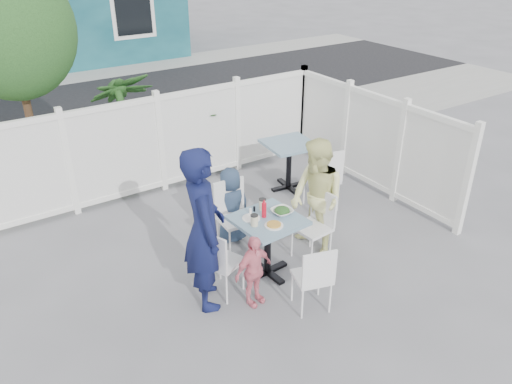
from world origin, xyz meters
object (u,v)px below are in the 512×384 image
chair_right (317,220)px  man (204,229)px  main_table (268,231)px  chair_near (315,275)px  chair_back (233,211)px  woman (317,199)px  spare_table (289,153)px  toddler (253,271)px  boy (231,205)px  chair_left (218,258)px

chair_right → man: man is taller
main_table → chair_right: size_ratio=0.86×
chair_right → chair_near: bearing=133.8°
main_table → chair_back: (-0.03, 0.75, -0.06)m
chair_near → woman: bearing=67.0°
spare_table → chair_right: (-0.89, -1.77, -0.09)m
chair_right → chair_back: bearing=39.7°
chair_right → main_table: bearing=82.3°
spare_table → chair_back: bearing=-149.4°
spare_table → woman: 1.89m
man → main_table: bearing=-70.2°
chair_back → man: size_ratio=0.50×
woman → man: bearing=-79.5°
main_table → chair_right: bearing=-2.3°
chair_back → toddler: chair_back is taller
man → woman: 1.68m
man → boy: bearing=-25.7°
man → chair_left: bearing=-73.9°
main_table → chair_left: size_ratio=0.90×
spare_table → chair_left: chair_left is taller
main_table → chair_near: bearing=-88.0°
man → woman: (1.67, 0.09, -0.17)m
main_table → chair_left: bearing=-177.4°
chair_right → man: 1.67m
spare_table → toddler: (-2.09, -2.11, -0.18)m
spare_table → chair_left: bearing=-143.0°
spare_table → chair_right: 1.99m
spare_table → chair_right: bearing=-116.7°
chair_back → chair_near: 1.62m
woman → toddler: woman is taller
chair_back → boy: size_ratio=0.89×
chair_left → man: (-0.16, 0.01, 0.44)m
spare_table → chair_near: (-1.61, -2.60, -0.13)m
chair_right → woman: woman is taller
spare_table → chair_near: size_ratio=0.99×
chair_back → toddler: size_ratio=1.08×
chair_left → boy: bearing=119.5°
main_table → chair_left: 0.72m
chair_right → man: size_ratio=0.48×
spare_table → boy: (-1.61, -0.83, -0.09)m
chair_right → chair_left: bearing=84.7°
chair_left → woman: (1.51, 0.09, 0.28)m
chair_right → woman: (0.05, 0.09, 0.25)m
man → boy: 1.37m
chair_near → woman: size_ratio=0.54×
chair_near → man: bearing=154.0°
chair_back → boy: 0.18m
spare_table → chair_left: (-2.35, -1.77, -0.11)m
main_table → boy: (0.03, 0.92, -0.08)m
chair_back → chair_near: bearing=96.2°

